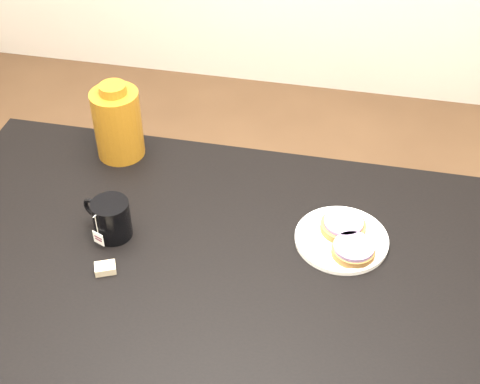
{
  "coord_description": "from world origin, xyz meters",
  "views": [
    {
      "loc": [
        0.26,
        -0.96,
        1.84
      ],
      "look_at": [
        0.02,
        0.2,
        0.81
      ],
      "focal_mm": 50.0,
      "sensor_mm": 36.0,
      "label": 1
    }
  ],
  "objects_px": {
    "bagel_back": "(343,226)",
    "bagel_front": "(353,250)",
    "teabag_pouch": "(105,268)",
    "table": "(212,295)",
    "bagel_package": "(118,123)",
    "plate": "(342,239)",
    "mug": "(111,218)"
  },
  "relations": [
    {
      "from": "plate",
      "to": "bagel_package",
      "type": "relative_size",
      "value": 1.02
    },
    {
      "from": "bagel_front",
      "to": "mug",
      "type": "relative_size",
      "value": 0.79
    },
    {
      "from": "plate",
      "to": "teabag_pouch",
      "type": "bearing_deg",
      "value": -158.32
    },
    {
      "from": "plate",
      "to": "teabag_pouch",
      "type": "distance_m",
      "value": 0.54
    },
    {
      "from": "table",
      "to": "bagel_back",
      "type": "xyz_separation_m",
      "value": [
        0.27,
        0.17,
        0.11
      ]
    },
    {
      "from": "teabag_pouch",
      "to": "bagel_package",
      "type": "xyz_separation_m",
      "value": [
        -0.11,
        0.41,
        0.09
      ]
    },
    {
      "from": "bagel_back",
      "to": "plate",
      "type": "bearing_deg",
      "value": -89.29
    },
    {
      "from": "table",
      "to": "plate",
      "type": "distance_m",
      "value": 0.32
    },
    {
      "from": "bagel_front",
      "to": "teabag_pouch",
      "type": "height_order",
      "value": "bagel_front"
    },
    {
      "from": "table",
      "to": "plate",
      "type": "height_order",
      "value": "plate"
    },
    {
      "from": "plate",
      "to": "bagel_package",
      "type": "xyz_separation_m",
      "value": [
        -0.61,
        0.21,
        0.09
      ]
    },
    {
      "from": "plate",
      "to": "mug",
      "type": "xyz_separation_m",
      "value": [
        -0.52,
        -0.08,
        0.04
      ]
    },
    {
      "from": "bagel_back",
      "to": "teabag_pouch",
      "type": "distance_m",
      "value": 0.55
    },
    {
      "from": "mug",
      "to": "bagel_front",
      "type": "bearing_deg",
      "value": 26.07
    },
    {
      "from": "plate",
      "to": "teabag_pouch",
      "type": "height_order",
      "value": "teabag_pouch"
    },
    {
      "from": "bagel_front",
      "to": "mug",
      "type": "distance_m",
      "value": 0.55
    },
    {
      "from": "teabag_pouch",
      "to": "bagel_back",
      "type": "bearing_deg",
      "value": 24.29
    },
    {
      "from": "plate",
      "to": "bagel_back",
      "type": "xyz_separation_m",
      "value": [
        -0.0,
        0.03,
        0.02
      ]
    },
    {
      "from": "bagel_front",
      "to": "mug",
      "type": "height_order",
      "value": "mug"
    },
    {
      "from": "bagel_back",
      "to": "bagel_front",
      "type": "relative_size",
      "value": 1.36
    },
    {
      "from": "bagel_back",
      "to": "bagel_front",
      "type": "distance_m",
      "value": 0.08
    },
    {
      "from": "table",
      "to": "bagel_package",
      "type": "relative_size",
      "value": 6.65
    },
    {
      "from": "plate",
      "to": "mug",
      "type": "height_order",
      "value": "mug"
    },
    {
      "from": "bagel_front",
      "to": "plate",
      "type": "bearing_deg",
      "value": 121.95
    },
    {
      "from": "teabag_pouch",
      "to": "table",
      "type": "bearing_deg",
      "value": 12.55
    },
    {
      "from": "table",
      "to": "plate",
      "type": "relative_size",
      "value": 6.53
    },
    {
      "from": "teabag_pouch",
      "to": "plate",
      "type": "bearing_deg",
      "value": 21.68
    },
    {
      "from": "table",
      "to": "bagel_front",
      "type": "distance_m",
      "value": 0.34
    },
    {
      "from": "bagel_front",
      "to": "bagel_package",
      "type": "distance_m",
      "value": 0.69
    },
    {
      "from": "bagel_back",
      "to": "bagel_front",
      "type": "height_order",
      "value": "same"
    },
    {
      "from": "teabag_pouch",
      "to": "mug",
      "type": "bearing_deg",
      "value": 101.4
    },
    {
      "from": "table",
      "to": "mug",
      "type": "height_order",
      "value": "mug"
    }
  ]
}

